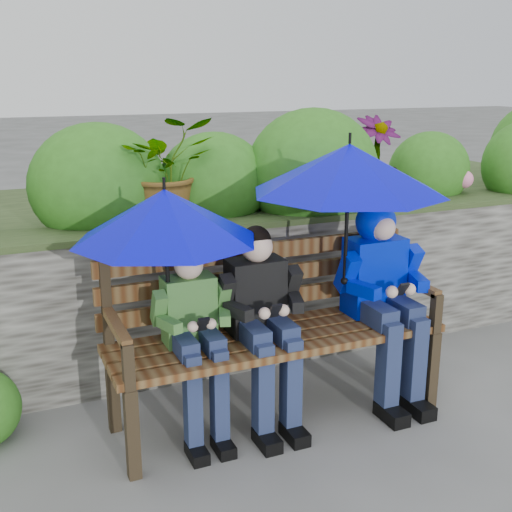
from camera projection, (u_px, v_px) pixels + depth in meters
name	position (u px, v px, depth m)	size (l,w,h in m)	color
ground	(263.00, 413.00, 3.83)	(60.00, 60.00, 0.00)	#525250
garden_backdrop	(173.00, 247.00, 5.02)	(8.06, 2.85, 1.81)	#393732
park_bench	(272.00, 320.00, 3.70)	(1.94, 0.57, 1.02)	#2D2316
boy_left	(195.00, 331.00, 3.43)	(0.42, 0.48, 1.08)	#2A6125
boy_middle	(263.00, 315.00, 3.56)	(0.47, 0.55, 1.15)	black
boy_right	(382.00, 284.00, 3.85)	(0.52, 0.64, 1.22)	#000AD2
umbrella_left	(165.00, 215.00, 3.25)	(0.97, 0.97, 0.71)	#0001D0
umbrella_right	(349.00, 169.00, 3.56)	(1.12, 1.12, 0.88)	#0001D0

